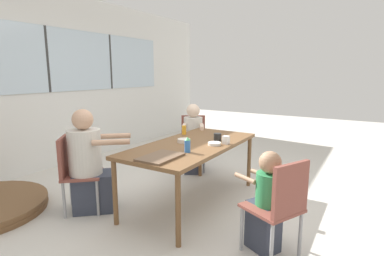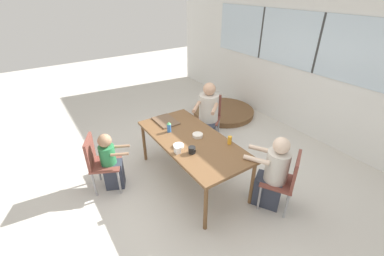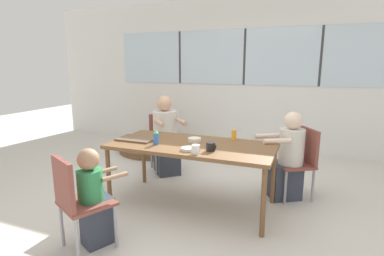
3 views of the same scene
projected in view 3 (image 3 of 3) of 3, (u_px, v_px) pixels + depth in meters
ground_plane at (192, 204)px, 3.47m from camera, size 16.00×16.00×0.00m
wall_back_with_windows at (244, 74)px, 5.60m from camera, size 8.40×0.08×2.80m
dining_table at (192, 149)px, 3.34m from camera, size 1.82×0.86×0.72m
chair_for_woman_green_shirt at (163, 137)px, 4.59m from camera, size 0.56×0.56×0.85m
chair_for_man_blue_shirt at (301, 157)px, 3.57m from camera, size 0.55×0.55×0.85m
chair_for_toddler at (76, 197)px, 2.50m from camera, size 0.53×0.53×0.85m
person_woman_green_shirt at (166, 139)px, 4.43m from camera, size 0.68×0.70×1.15m
person_man_blue_shirt at (288, 160)px, 3.55m from camera, size 0.60×0.52×1.06m
person_toddler at (94, 200)px, 2.62m from camera, size 0.37×0.45×0.89m
food_tray_dark at (137, 139)px, 3.51m from camera, size 0.43×0.29×0.02m
coffee_mug at (211, 147)px, 3.04m from camera, size 0.10×0.09×0.09m
sippy_cup at (156, 137)px, 3.29m from camera, size 0.06×0.06×0.16m
juice_glass at (234, 135)px, 3.50m from camera, size 0.06×0.06×0.12m
milk_carton_small at (196, 149)px, 2.94m from camera, size 0.07×0.07×0.09m
bowl_white_shallow at (188, 149)px, 3.06m from camera, size 0.15×0.15×0.03m
bowl_cereal at (194, 140)px, 3.42m from camera, size 0.15×0.15×0.04m
folded_table_stack at (156, 147)px, 5.67m from camera, size 1.37×1.37×0.12m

